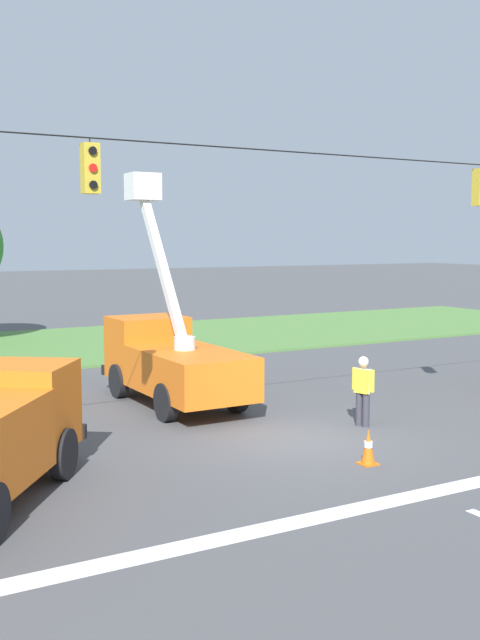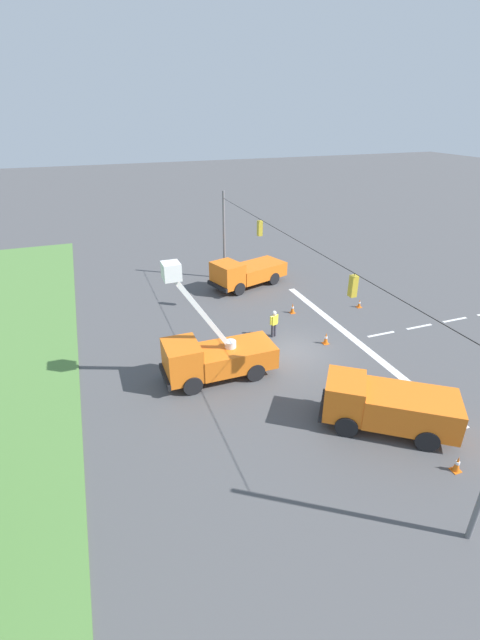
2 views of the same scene
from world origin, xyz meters
TOP-DOWN VIEW (x-y plane):
  - ground_plane at (0.00, 0.00)m, footprint 200.00×200.00m
  - lane_markings at (0.00, -5.67)m, footprint 17.60×15.25m
  - signal_gantry at (0.07, -0.00)m, footprint 26.20×0.33m
  - utility_truck_bucket_lift at (-0.97, 5.21)m, footprint 2.39×5.97m
  - utility_truck_support_near at (-7.40, -0.78)m, footprint 5.18×6.00m
  - utility_truck_support_far at (10.65, -1.01)m, footprint 4.30×6.73m
  - road_worker at (2.11, 0.37)m, footprint 0.35×0.63m
  - traffic_cone_foreground_left at (3.99, -7.22)m, footprint 0.36×0.36m
  - traffic_cone_mid_right at (-10.57, -1.86)m, footprint 0.36×0.36m
  - traffic_cone_near_bucket at (4.80, -2.28)m, footprint 0.36×0.36m
  - traffic_cone_lane_edge_a at (0.17, -2.24)m, footprint 0.36×0.36m

SIDE VIEW (x-z plane):
  - ground_plane at x=0.00m, z-range 0.00..0.00m
  - lane_markings at x=0.00m, z-range 0.00..0.01m
  - traffic_cone_foreground_left at x=3.99m, z-range -0.01..0.61m
  - traffic_cone_mid_right at x=-10.57m, z-range -0.01..0.72m
  - traffic_cone_near_bucket at x=4.80m, z-range 0.00..0.74m
  - traffic_cone_lane_edge_a at x=0.17m, z-range 0.00..0.75m
  - road_worker at x=2.11m, z-range 0.11..1.88m
  - utility_truck_support_far at x=10.65m, z-range 0.01..2.31m
  - utility_truck_support_near at x=-7.40m, z-range 0.11..2.33m
  - utility_truck_bucket_lift at x=-0.97m, z-range -1.96..4.69m
  - signal_gantry at x=0.07m, z-range 0.65..7.85m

